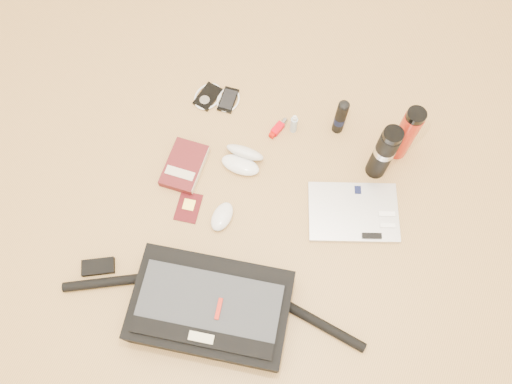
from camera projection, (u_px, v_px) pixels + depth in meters
ground at (256, 232)px, 1.73m from camera, size 4.00×4.00×0.00m
messenger_bag at (210, 307)px, 1.57m from camera, size 0.99×0.40×0.14m
laptop at (354, 212)px, 1.75m from camera, size 0.37×0.32×0.03m
book at (185, 166)px, 1.81m from camera, size 0.14×0.20×0.04m
passport at (188, 207)px, 1.77m from camera, size 0.10×0.13×0.01m
mouse at (222, 217)px, 1.74m from camera, size 0.07×0.11×0.04m
sunglasses_case at (243, 159)px, 1.81m from camera, size 0.15×0.12×0.08m
ipod at (208, 97)px, 1.94m from camera, size 0.11×0.12×0.01m
phone at (228, 100)px, 1.93m from camera, size 0.10×0.12×0.01m
inhaler at (278, 128)px, 1.88m from camera, size 0.04×0.10×0.03m
spray_bottle at (294, 124)px, 1.85m from camera, size 0.03×0.03×0.10m
aerosol_can at (341, 117)px, 1.81m from camera, size 0.05×0.05×0.18m
thermos_black at (384, 153)px, 1.70m from camera, size 0.09×0.09×0.28m
thermos_red at (406, 134)px, 1.73m from camera, size 0.09×0.09×0.27m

